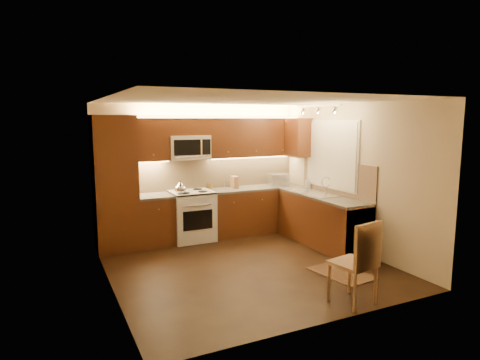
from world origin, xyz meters
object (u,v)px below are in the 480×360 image
microwave (188,147)px  soap_bottle (308,182)px  stove (192,216)px  dining_chair (353,261)px  kettle (180,187)px  sink (318,190)px  toaster_oven (278,180)px  knife_block (235,182)px

microwave → soap_bottle: bearing=-15.1°
stove → dining_chair: bearing=-75.1°
kettle → sink: bearing=-7.9°
stove → soap_bottle: 2.35m
toaster_oven → dining_chair: bearing=-103.1°
sink → dining_chair: 2.55m
stove → soap_bottle: soap_bottle is taller
stove → microwave: size_ratio=1.21×
sink → dining_chair: (-1.10, -2.25, -0.45)m
toaster_oven → dining_chair: size_ratio=0.38×
stove → soap_bottle: bearing=-11.8°
soap_bottle → dining_chair: bearing=-93.0°
stove → toaster_oven: toaster_oven is taller
sink → soap_bottle: size_ratio=4.04×
stove → kettle: size_ratio=3.87×
stove → microwave: (0.00, 0.14, 1.26)m
kettle → dining_chair: (1.16, -3.19, -0.52)m
microwave → soap_bottle: size_ratio=3.57×
sink → kettle: (-2.27, 0.94, 0.06)m
knife_block → soap_bottle: knife_block is taller
dining_chair → knife_block: bearing=79.2°
soap_bottle → dining_chair: 3.24m
dining_chair → microwave: bearing=93.8°
microwave → kettle: (-0.27, -0.32, -0.68)m
kettle → toaster_oven: size_ratio=0.61×
microwave → toaster_oven: 1.99m
kettle → dining_chair: size_ratio=0.23×
toaster_oven → knife_block: toaster_oven is taller
stove → dining_chair: dining_chair is taller
sink → dining_chair: bearing=-116.1°
microwave → kettle: size_ratio=3.20×
sink → stove: bearing=150.6°
toaster_oven → dining_chair: (-0.96, -3.40, -0.50)m
stove → knife_block: bearing=5.6°
knife_block → dining_chair: 3.50m
kettle → dining_chair: 3.44m
stove → toaster_oven: 1.94m
kettle → toaster_oven: kettle is taller
microwave → sink: (2.00, -1.26, -0.74)m
microwave → dining_chair: (0.90, -3.51, -1.20)m
stove → dining_chair: 3.49m
stove → microwave: microwave is taller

